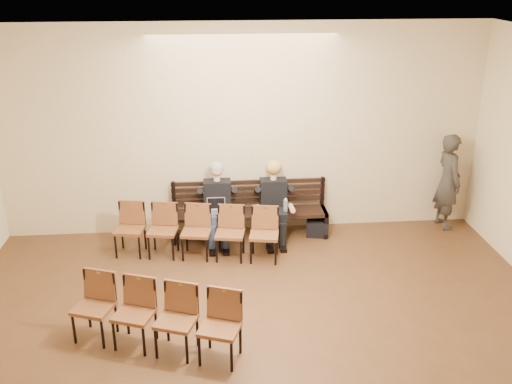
% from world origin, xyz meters
% --- Properties ---
extents(room_walls, '(8.02, 10.01, 3.51)m').
position_xyz_m(room_walls, '(0.00, 0.79, 2.54)').
color(room_walls, beige).
rests_on(room_walls, ground).
extents(bench, '(2.60, 0.90, 0.45)m').
position_xyz_m(bench, '(0.08, 4.65, 0.23)').
color(bench, black).
rests_on(bench, ground).
extents(seated_man, '(0.55, 0.76, 1.32)m').
position_xyz_m(seated_man, '(-0.46, 4.53, 0.66)').
color(seated_man, black).
rests_on(seated_man, ground).
extents(seated_woman, '(0.54, 0.75, 1.26)m').
position_xyz_m(seated_woman, '(0.47, 4.53, 0.63)').
color(seated_woman, black).
rests_on(seated_woman, ground).
extents(laptop, '(0.32, 0.27, 0.22)m').
position_xyz_m(laptop, '(-0.48, 4.35, 0.56)').
color(laptop, '#BBBABF').
rests_on(laptop, bench).
extents(water_bottle, '(0.08, 0.08, 0.22)m').
position_xyz_m(water_bottle, '(0.63, 4.32, 0.56)').
color(water_bottle, silver).
rests_on(water_bottle, bench).
extents(bag, '(0.42, 0.33, 0.27)m').
position_xyz_m(bag, '(1.23, 4.57, 0.14)').
color(bag, black).
rests_on(bag, ground).
extents(passerby, '(0.54, 0.75, 1.93)m').
position_xyz_m(passerby, '(3.50, 4.75, 0.97)').
color(passerby, '#332F29').
rests_on(passerby, ground).
extents(chair_row_front, '(2.60, 0.90, 0.83)m').
position_xyz_m(chair_row_front, '(-0.81, 4.00, 0.42)').
color(chair_row_front, brown).
rests_on(chair_row_front, ground).
extents(chair_row_back, '(2.09, 1.14, 0.85)m').
position_xyz_m(chair_row_back, '(-1.28, 1.71, 0.42)').
color(chair_row_back, brown).
rests_on(chair_row_back, ground).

